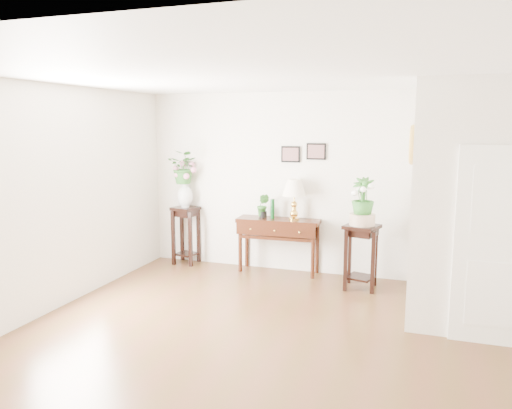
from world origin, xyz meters
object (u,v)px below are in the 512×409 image
at_px(console_table, 278,245).
at_px(plant_stand_a, 186,235).
at_px(table_lamp, 294,197).
at_px(plant_stand_b, 361,257).

xyz_separation_m(console_table, plant_stand_a, (-1.61, 0.00, 0.05)).
distance_m(console_table, table_lamp, 0.82).
relative_size(console_table, plant_stand_b, 1.41).
xyz_separation_m(table_lamp, plant_stand_a, (-1.85, 0.00, -0.73)).
bearing_deg(console_table, plant_stand_a, 177.92).
distance_m(table_lamp, plant_stand_a, 1.99).
xyz_separation_m(plant_stand_a, plant_stand_b, (2.93, -0.38, -0.02)).
distance_m(plant_stand_a, plant_stand_b, 2.95).
bearing_deg(console_table, table_lamp, -2.08).
bearing_deg(table_lamp, plant_stand_b, -19.45).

